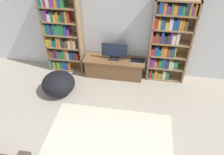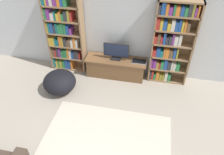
{
  "view_description": "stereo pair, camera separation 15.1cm",
  "coord_description": "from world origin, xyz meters",
  "px_view_note": "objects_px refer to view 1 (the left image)",
  "views": [
    {
      "loc": [
        0.5,
        -0.4,
        3.45
      ],
      "look_at": [
        -0.04,
        2.97,
        0.7
      ],
      "focal_mm": 35.0,
      "sensor_mm": 36.0,
      "label": 1
    },
    {
      "loc": [
        0.65,
        -0.38,
        3.45
      ],
      "look_at": [
        -0.04,
        2.97,
        0.7
      ],
      "focal_mm": 35.0,
      "sensor_mm": 36.0,
      "label": 2
    }
  ],
  "objects_px": {
    "tv_stand": "(114,67)",
    "beanbag_ottoman": "(58,83)",
    "laptop": "(137,61)",
    "bookshelf_left": "(61,35)",
    "television": "(114,51)",
    "bookshelf_right": "(168,41)"
  },
  "relations": [
    {
      "from": "tv_stand",
      "to": "beanbag_ottoman",
      "type": "height_order",
      "value": "beanbag_ottoman"
    },
    {
      "from": "tv_stand",
      "to": "laptop",
      "type": "height_order",
      "value": "laptop"
    },
    {
      "from": "laptop",
      "to": "beanbag_ottoman",
      "type": "height_order",
      "value": "laptop"
    },
    {
      "from": "bookshelf_left",
      "to": "laptop",
      "type": "bearing_deg",
      "value": -3.07
    },
    {
      "from": "laptop",
      "to": "tv_stand",
      "type": "bearing_deg",
      "value": -179.36
    },
    {
      "from": "television",
      "to": "laptop",
      "type": "relative_size",
      "value": 1.75
    },
    {
      "from": "bookshelf_right",
      "to": "laptop",
      "type": "height_order",
      "value": "bookshelf_right"
    },
    {
      "from": "bookshelf_right",
      "to": "beanbag_ottoman",
      "type": "relative_size",
      "value": 2.69
    },
    {
      "from": "bookshelf_right",
      "to": "television",
      "type": "xyz_separation_m",
      "value": [
        -1.21,
        -0.09,
        -0.32
      ]
    },
    {
      "from": "bookshelf_right",
      "to": "tv_stand",
      "type": "xyz_separation_m",
      "value": [
        -1.21,
        -0.11,
        -0.78
      ]
    },
    {
      "from": "laptop",
      "to": "beanbag_ottoman",
      "type": "relative_size",
      "value": 0.47
    },
    {
      "from": "bookshelf_right",
      "to": "laptop",
      "type": "distance_m",
      "value": 0.84
    },
    {
      "from": "tv_stand",
      "to": "laptop",
      "type": "xyz_separation_m",
      "value": [
        0.56,
        0.01,
        0.25
      ]
    },
    {
      "from": "bookshelf_left",
      "to": "television",
      "type": "xyz_separation_m",
      "value": [
        1.3,
        -0.09,
        -0.28
      ]
    },
    {
      "from": "television",
      "to": "beanbag_ottoman",
      "type": "xyz_separation_m",
      "value": [
        -1.15,
        -0.84,
        -0.45
      ]
    },
    {
      "from": "television",
      "to": "laptop",
      "type": "distance_m",
      "value": 0.6
    },
    {
      "from": "bookshelf_right",
      "to": "beanbag_ottoman",
      "type": "xyz_separation_m",
      "value": [
        -2.36,
        -0.93,
        -0.77
      ]
    },
    {
      "from": "bookshelf_right",
      "to": "tv_stand",
      "type": "distance_m",
      "value": 1.44
    },
    {
      "from": "bookshelf_right",
      "to": "laptop",
      "type": "xyz_separation_m",
      "value": [
        -0.65,
        -0.1,
        -0.53
      ]
    },
    {
      "from": "tv_stand",
      "to": "laptop",
      "type": "bearing_deg",
      "value": 0.64
    },
    {
      "from": "bookshelf_right",
      "to": "laptop",
      "type": "bearing_deg",
      "value": -171.13
    },
    {
      "from": "television",
      "to": "laptop",
      "type": "xyz_separation_m",
      "value": [
        0.56,
        -0.01,
        -0.21
      ]
    }
  ]
}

